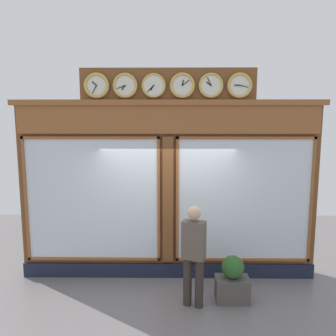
{
  "coord_description": "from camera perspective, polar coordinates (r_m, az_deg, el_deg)",
  "views": [
    {
      "loc": [
        -0.08,
        6.38,
        3.11
      ],
      "look_at": [
        0.0,
        0.0,
        2.14
      ],
      "focal_mm": 37.3,
      "sensor_mm": 36.0,
      "label": 1
    }
  ],
  "objects": [
    {
      "name": "planter_box",
      "position": [
        6.31,
        10.44,
        -18.9
      ],
      "size": [
        0.56,
        0.36,
        0.41
      ],
      "primitive_type": "cube",
      "color": "#4C4742",
      "rests_on": "ground_plane"
    },
    {
      "name": "pedestrian",
      "position": [
        5.79,
        4.22,
        -13.51
      ],
      "size": [
        0.41,
        0.33,
        1.69
      ],
      "color": "#312A24",
      "rests_on": "ground_plane"
    },
    {
      "name": "shop_facade",
      "position": [
        6.65,
        0.01,
        -3.21
      ],
      "size": [
        5.7,
        0.42,
        3.94
      ],
      "color": "brown",
      "rests_on": "ground_plane"
    },
    {
      "name": "planter_shrub",
      "position": [
        6.14,
        10.55,
        -15.62
      ],
      "size": [
        0.38,
        0.38,
        0.38
      ],
      "primitive_type": "sphere",
      "color": "#285623",
      "rests_on": "planter_box"
    }
  ]
}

